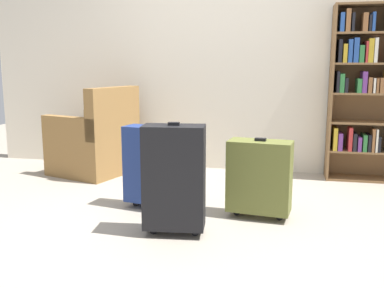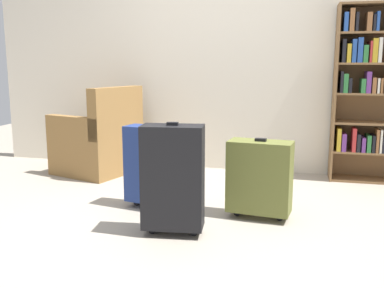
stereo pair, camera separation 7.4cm
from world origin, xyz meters
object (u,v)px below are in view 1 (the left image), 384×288
object	(u,v)px
mug	(140,173)
suitcase_black	(174,177)
suitcase_olive	(259,176)
armchair	(96,143)
bookshelf	(381,84)
suitcase_navy_blue	(154,165)

from	to	relation	value
mug	suitcase_black	size ratio (longest dim) A/B	0.16
mug	suitcase_black	distance (m)	1.55
suitcase_olive	mug	bearing A→B (deg)	143.98
suitcase_olive	armchair	bearing A→B (deg)	150.13
armchair	suitcase_black	xyz separation A→B (m)	(1.21, -1.45, 0.07)
bookshelf	suitcase_black	world-z (taller)	bookshelf
mug	suitcase_black	world-z (taller)	suitcase_black
mug	suitcase_navy_blue	world-z (taller)	suitcase_navy_blue
armchair	suitcase_olive	bearing A→B (deg)	-29.87
armchair	mug	xyz separation A→B (m)	(0.52, -0.11, -0.27)
bookshelf	suitcase_olive	xyz separation A→B (m)	(-1.05, -1.31, -0.62)
mug	suitcase_navy_blue	size ratio (longest dim) A/B	0.18
suitcase_navy_blue	armchair	bearing A→B (deg)	133.80
armchair	mug	world-z (taller)	armchair
bookshelf	suitcase_black	xyz separation A→B (m)	(-1.57, -1.77, -0.54)
bookshelf	suitcase_black	bearing A→B (deg)	-131.70
bookshelf	suitcase_navy_blue	bearing A→B (deg)	-145.39
mug	suitcase_black	bearing A→B (deg)	-62.56
suitcase_black	armchair	bearing A→B (deg)	129.87
armchair	mug	distance (m)	0.59
suitcase_black	suitcase_olive	distance (m)	0.70
mug	suitcase_navy_blue	xyz separation A→B (m)	(0.41, -0.86, 0.30)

